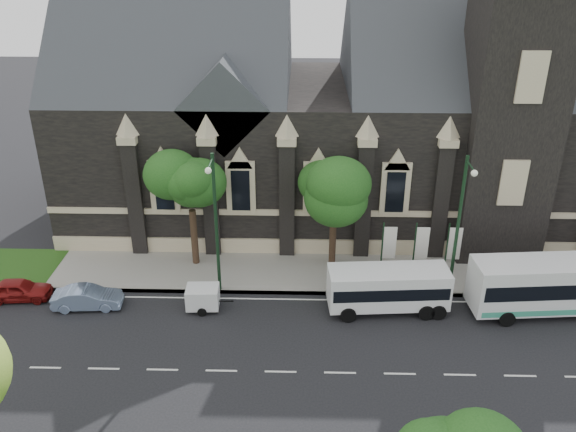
{
  "coord_description": "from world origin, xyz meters",
  "views": [
    {
      "loc": [
        0.98,
        -23.51,
        20.2
      ],
      "look_at": [
        0.22,
        6.0,
        5.84
      ],
      "focal_mm": 37.11,
      "sensor_mm": 36.0,
      "label": 1
    }
  ],
  "objects_px": {
    "tree_walk_right": "(338,184)",
    "tour_coach": "(572,284)",
    "tree_walk_left": "(194,184)",
    "street_lamp_near": "(460,221)",
    "banner_flag_left": "(387,246)",
    "shuttle_bus": "(388,287)",
    "banner_flag_right": "(452,247)",
    "street_lamp_mid": "(215,218)",
    "box_trailer": "(203,297)",
    "sedan": "(87,298)",
    "car_far_red": "(19,290)",
    "banner_flag_center": "(419,246)"
  },
  "relations": [
    {
      "from": "banner_flag_center",
      "to": "shuttle_bus",
      "type": "bearing_deg",
      "value": -123.75
    },
    {
      "from": "tree_walk_left",
      "to": "banner_flag_center",
      "type": "distance_m",
      "value": 14.58
    },
    {
      "from": "street_lamp_mid",
      "to": "sedan",
      "type": "bearing_deg",
      "value": -167.19
    },
    {
      "from": "tree_walk_right",
      "to": "shuttle_bus",
      "type": "bearing_deg",
      "value": -61.11
    },
    {
      "from": "tree_walk_right",
      "to": "tree_walk_left",
      "type": "relative_size",
      "value": 1.02
    },
    {
      "from": "sedan",
      "to": "street_lamp_mid",
      "type": "bearing_deg",
      "value": -81.63
    },
    {
      "from": "shuttle_bus",
      "to": "car_far_red",
      "type": "xyz_separation_m",
      "value": [
        -21.96,
        0.53,
        -0.89
      ]
    },
    {
      "from": "banner_flag_right",
      "to": "shuttle_bus",
      "type": "xyz_separation_m",
      "value": [
        -4.26,
        -3.39,
        -0.84
      ]
    },
    {
      "from": "tour_coach",
      "to": "box_trailer",
      "type": "height_order",
      "value": "tour_coach"
    },
    {
      "from": "car_far_red",
      "to": "sedan",
      "type": "bearing_deg",
      "value": -103.91
    },
    {
      "from": "tree_walk_left",
      "to": "box_trailer",
      "type": "bearing_deg",
      "value": -78.61
    },
    {
      "from": "banner_flag_left",
      "to": "banner_flag_center",
      "type": "relative_size",
      "value": 1.0
    },
    {
      "from": "shuttle_bus",
      "to": "sedan",
      "type": "height_order",
      "value": "shuttle_bus"
    },
    {
      "from": "sedan",
      "to": "shuttle_bus",
      "type": "bearing_deg",
      "value": -93.68
    },
    {
      "from": "street_lamp_near",
      "to": "banner_flag_center",
      "type": "bearing_deg",
      "value": 131.93
    },
    {
      "from": "street_lamp_near",
      "to": "banner_flag_right",
      "type": "relative_size",
      "value": 2.25
    },
    {
      "from": "street_lamp_mid",
      "to": "box_trailer",
      "type": "height_order",
      "value": "street_lamp_mid"
    },
    {
      "from": "tour_coach",
      "to": "street_lamp_mid",
      "type": "bearing_deg",
      "value": 171.36
    },
    {
      "from": "sedan",
      "to": "car_far_red",
      "type": "distance_m",
      "value": 4.47
    },
    {
      "from": "shuttle_bus",
      "to": "street_lamp_near",
      "type": "bearing_deg",
      "value": 16.17
    },
    {
      "from": "banner_flag_center",
      "to": "car_far_red",
      "type": "bearing_deg",
      "value": -173.27
    },
    {
      "from": "tour_coach",
      "to": "box_trailer",
      "type": "xyz_separation_m",
      "value": [
        -21.19,
        -0.33,
        -1.01
      ]
    },
    {
      "from": "box_trailer",
      "to": "sedan",
      "type": "xyz_separation_m",
      "value": [
        -6.8,
        -0.01,
        -0.16
      ]
    },
    {
      "from": "shuttle_bus",
      "to": "banner_flag_left",
      "type": "bearing_deg",
      "value": 81.33
    },
    {
      "from": "tree_walk_left",
      "to": "car_far_red",
      "type": "height_order",
      "value": "tree_walk_left"
    },
    {
      "from": "street_lamp_near",
      "to": "car_far_red",
      "type": "relative_size",
      "value": 2.35
    },
    {
      "from": "tree_walk_right",
      "to": "tour_coach",
      "type": "height_order",
      "value": "tree_walk_right"
    },
    {
      "from": "tree_walk_right",
      "to": "tour_coach",
      "type": "relative_size",
      "value": 0.67
    },
    {
      "from": "tree_walk_left",
      "to": "street_lamp_near",
      "type": "distance_m",
      "value": 16.22
    },
    {
      "from": "banner_flag_right",
      "to": "shuttle_bus",
      "type": "distance_m",
      "value": 5.51
    },
    {
      "from": "street_lamp_mid",
      "to": "tour_coach",
      "type": "bearing_deg",
      "value": -3.83
    },
    {
      "from": "tree_walk_right",
      "to": "shuttle_bus",
      "type": "relative_size",
      "value": 1.11
    },
    {
      "from": "banner_flag_right",
      "to": "tree_walk_right",
      "type": "bearing_deg",
      "value": 166.4
    },
    {
      "from": "banner_flag_right",
      "to": "shuttle_bus",
      "type": "height_order",
      "value": "banner_flag_right"
    },
    {
      "from": "banner_flag_center",
      "to": "banner_flag_right",
      "type": "bearing_deg",
      "value": 0.0
    },
    {
      "from": "street_lamp_mid",
      "to": "banner_flag_left",
      "type": "relative_size",
      "value": 2.25
    },
    {
      "from": "street_lamp_near",
      "to": "box_trailer",
      "type": "height_order",
      "value": "street_lamp_near"
    },
    {
      "from": "tour_coach",
      "to": "shuttle_bus",
      "type": "relative_size",
      "value": 1.66
    },
    {
      "from": "street_lamp_mid",
      "to": "tree_walk_right",
      "type": "bearing_deg",
      "value": 26.65
    },
    {
      "from": "banner_flag_right",
      "to": "banner_flag_left",
      "type": "bearing_deg",
      "value": 180.0
    },
    {
      "from": "banner_flag_left",
      "to": "shuttle_bus",
      "type": "bearing_deg",
      "value": -94.44
    },
    {
      "from": "banner_flag_center",
      "to": "shuttle_bus",
      "type": "xyz_separation_m",
      "value": [
        -2.26,
        -3.39,
        -0.84
      ]
    },
    {
      "from": "tree_walk_left",
      "to": "tour_coach",
      "type": "xyz_separation_m",
      "value": [
        22.26,
        -4.98,
        -3.91
      ]
    },
    {
      "from": "tree_walk_right",
      "to": "tree_walk_left",
      "type": "xyz_separation_m",
      "value": [
        -9.01,
        -0.01,
        -0.08
      ]
    },
    {
      "from": "tree_walk_right",
      "to": "street_lamp_mid",
      "type": "height_order",
      "value": "street_lamp_mid"
    },
    {
      "from": "banner_flag_right",
      "to": "sedan",
      "type": "relative_size",
      "value": 1.0
    },
    {
      "from": "banner_flag_right",
      "to": "car_far_red",
      "type": "bearing_deg",
      "value": -173.78
    },
    {
      "from": "shuttle_bus",
      "to": "box_trailer",
      "type": "distance_m",
      "value": 10.78
    },
    {
      "from": "tour_coach",
      "to": "sedan",
      "type": "relative_size",
      "value": 2.92
    },
    {
      "from": "street_lamp_near",
      "to": "banner_flag_right",
      "type": "height_order",
      "value": "street_lamp_near"
    }
  ]
}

